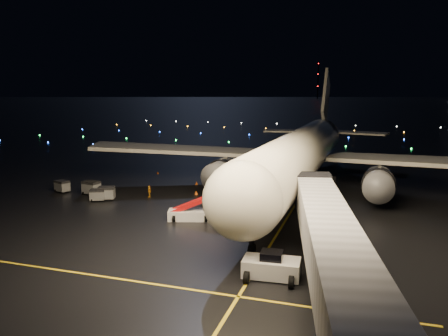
{
  "coord_description": "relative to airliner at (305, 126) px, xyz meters",
  "views": [
    {
      "loc": [
        19.75,
        -37.41,
        14.21
      ],
      "look_at": [
        3.88,
        12.0,
        5.0
      ],
      "focal_mm": 35.0,
      "sensor_mm": 36.0,
      "label": 1
    }
  ],
  "objects": [
    {
      "name": "ground",
      "position": [
        -11.64,
        274.04,
        -9.26
      ],
      "size": [
        2000.0,
        2000.0,
        0.0
      ],
      "primitive_type": "plane",
      "color": "black",
      "rests_on": "ground"
    },
    {
      "name": "lane_centre",
      "position": [
        0.36,
        -10.96,
        -9.25
      ],
      "size": [
        0.25,
        80.0,
        0.02
      ],
      "primitive_type": "cube",
      "color": "gold",
      "rests_on": "ground"
    },
    {
      "name": "lane_cross",
      "position": [
        -16.64,
        -35.96,
        -9.25
      ],
      "size": [
        60.0,
        0.25,
        0.02
      ],
      "primitive_type": "cube",
      "color": "gold",
      "rests_on": "ground"
    },
    {
      "name": "airliner",
      "position": [
        0.0,
        0.0,
        0.0
      ],
      "size": [
        66.7,
        63.51,
        18.51
      ],
      "primitive_type": null,
      "rotation": [
        0.0,
        0.0,
        -0.02
      ],
      "color": "beige",
      "rests_on": "ground"
    },
    {
      "name": "pushback_tug",
      "position": [
        1.89,
        -32.04,
        -8.22
      ],
      "size": [
        4.51,
        2.58,
        2.08
      ],
      "primitive_type": "cube",
      "rotation": [
        0.0,
        0.0,
        0.07
      ],
      "color": "silver",
      "rests_on": "ground"
    },
    {
      "name": "belt_loader",
      "position": [
        -9.82,
        -19.76,
        -7.5
      ],
      "size": [
        7.51,
        4.11,
        3.52
      ],
      "primitive_type": null,
      "rotation": [
        0.0,
        0.0,
        0.31
      ],
      "color": "silver",
      "rests_on": "ground"
    },
    {
      "name": "crew_c",
      "position": [
        -19.09,
        -11.76,
        -8.45
      ],
      "size": [
        0.94,
        0.95,
        1.61
      ],
      "primitive_type": "imported",
      "rotation": [
        0.0,
        0.0,
        -0.79
      ],
      "color": "#FFAB20",
      "rests_on": "ground"
    },
    {
      "name": "safety_cone_0",
      "position": [
        -13.6,
        -8.4,
        -8.99
      ],
      "size": [
        0.58,
        0.58,
        0.53
      ],
      "primitive_type": "cone",
      "rotation": [
        0.0,
        0.0,
        0.3
      ],
      "color": "orange",
      "rests_on": "ground"
    },
    {
      "name": "safety_cone_1",
      "position": [
        -12.17,
        -4.21,
        -9.03
      ],
      "size": [
        0.5,
        0.5,
        0.45
      ],
      "primitive_type": "cone",
      "rotation": [
        0.0,
        0.0,
        -0.33
      ],
      "color": "orange",
      "rests_on": "ground"
    },
    {
      "name": "safety_cone_2",
      "position": [
        -15.97,
        -2.23,
        -9.02
      ],
      "size": [
        0.46,
        0.46,
        0.48
      ],
      "primitive_type": "cone",
      "rotation": [
        0.0,
        0.0,
        0.1
      ],
      "color": "orange",
      "rests_on": "ground"
    },
    {
      "name": "safety_cone_3",
      "position": [
        -25.61,
        3.92,
        -9.03
      ],
      "size": [
        0.47,
        0.47,
        0.45
      ],
      "primitive_type": "cone",
      "rotation": [
        0.0,
        0.0,
        -0.23
      ],
      "color": "orange",
      "rests_on": "ground"
    },
    {
      "name": "radio_mast",
      "position": [
        -71.64,
        714.04,
        22.74
      ],
      "size": [
        1.8,
        1.8,
        64.0
      ],
      "primitive_type": "cylinder",
      "color": "black",
      "rests_on": "ground"
    },
    {
      "name": "taxiway_lights",
      "position": [
        -11.64,
        80.04,
        -9.08
      ],
      "size": [
        164.0,
        92.0,
        0.36
      ],
      "primitive_type": null,
      "color": "black",
      "rests_on": "ground"
    },
    {
      "name": "baggage_cart_0",
      "position": [
        -27.42,
        -12.87,
        -8.31
      ],
      "size": [
        2.47,
        1.95,
        1.88
      ],
      "primitive_type": "cube",
      "rotation": [
        0.0,
        0.0,
        -0.19
      ],
      "color": "gray",
      "rests_on": "ground"
    },
    {
      "name": "baggage_cart_1",
      "position": [
        -23.79,
        -14.79,
        -8.38
      ],
      "size": [
        2.45,
        2.09,
        1.76
      ],
      "primitive_type": "cube",
      "rotation": [
        0.0,
        0.0,
        0.36
      ],
      "color": "gray",
      "rests_on": "ground"
    },
    {
      "name": "baggage_cart_2",
      "position": [
        -24.56,
        -15.69,
        -8.47
      ],
      "size": [
        2.2,
        1.91,
        1.57
      ],
      "primitive_type": "cube",
      "rotation": [
        0.0,
        0.0,
        0.4
      ],
      "color": "gray",
      "rests_on": "ground"
    },
    {
      "name": "baggage_cart_3",
      "position": [
        -32.25,
        -12.85,
        -8.43
      ],
      "size": [
        2.29,
        1.94,
        1.66
      ],
      "primitive_type": "cube",
      "rotation": [
        0.0,
        0.0,
        -0.34
      ],
      "color": "gray",
      "rests_on": "ground"
    }
  ]
}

